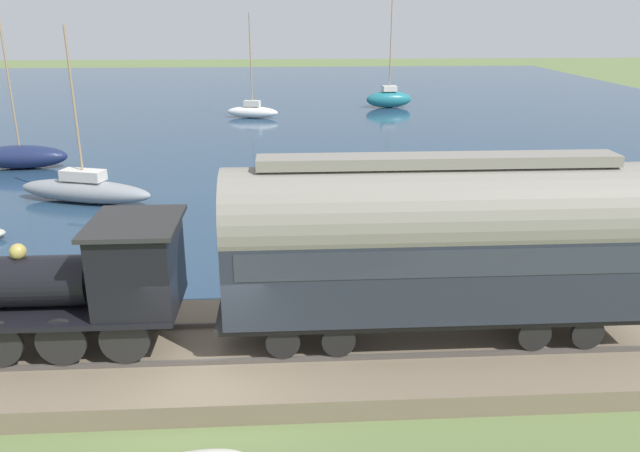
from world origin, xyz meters
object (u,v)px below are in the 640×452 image
Objects in this scene: sailboat_white at (252,111)px; passenger_coach at (434,240)px; steam_locomotive at (89,277)px; sailboat_navy at (21,156)px; sailboat_teal at (389,98)px; rowboat_far_out at (253,210)px; rowboat_off_pier at (474,266)px; sailboat_gray at (85,189)px.

passenger_coach is at bearing -156.98° from sailboat_white.
sailboat_white reaches higher than steam_locomotive.
sailboat_teal reaches higher than sailboat_navy.
steam_locomotive is 35.96m from sailboat_white.
passenger_coach is 36.39m from sailboat_white.
rowboat_far_out is (-29.37, 10.46, -0.60)m from sailboat_teal.
rowboat_off_pier is (-15.22, -19.76, -0.38)m from sailboat_navy.
sailboat_white is 19.53m from sailboat_navy.
rowboat_far_out is (11.35, 4.66, -2.80)m from passenger_coach.
rowboat_far_out is at bearing -15.18° from steam_locomotive.
rowboat_far_out is (11.35, -3.08, -2.09)m from steam_locomotive.
sailboat_navy is at bearing 76.83° from rowboat_off_pier.
steam_locomotive is 11.94m from rowboat_far_out.
sailboat_white is 3.52× the size of rowboat_far_out.
steam_locomotive is 11.58m from rowboat_off_pier.
steam_locomotive is at bearing 159.20° from rowboat_far_out.
sailboat_navy is 3.88× the size of rowboat_far_out.
sailboat_teal is (4.86, -11.49, 0.23)m from sailboat_white.
rowboat_far_out is 0.85× the size of rowboat_off_pier.
rowboat_far_out is at bearing 22.33° from passenger_coach.
sailboat_gray is 32.48m from sailboat_teal.
sailboat_teal reaches higher than sailboat_white.
sailboat_gray is 8.36m from sailboat_navy.
sailboat_gray is (13.53, 11.97, -2.41)m from passenger_coach.
rowboat_far_out is 9.73m from rowboat_off_pier.
rowboat_far_out is at bearing -89.53° from sailboat_gray.
sailboat_navy is 15.26m from rowboat_far_out.
passenger_coach reaches higher than rowboat_off_pier.
passenger_coach is 41.19m from sailboat_teal.
sailboat_white is at bearing 9.03° from passenger_coach.
sailboat_navy is 24.94m from rowboat_off_pier.
steam_locomotive is 2.10× the size of rowboat_off_pier.
sailboat_navy is 0.90× the size of sailboat_teal.
steam_locomotive is 14.28m from sailboat_gray.
sailboat_white is 32.10m from rowboat_off_pier.
sailboat_gray is 7.64m from rowboat_far_out.
rowboat_far_out is (-2.19, -7.31, -0.39)m from sailboat_gray.
rowboat_far_out is at bearing 155.64° from sailboat_teal.
passenger_coach is at bearing 167.14° from sailboat_teal.
steam_locomotive is at bearing 139.59° from rowboat_off_pier.
rowboat_off_pier is at bearing 170.12° from sailboat_teal.
sailboat_gray is at bearing 83.61° from rowboat_off_pier.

